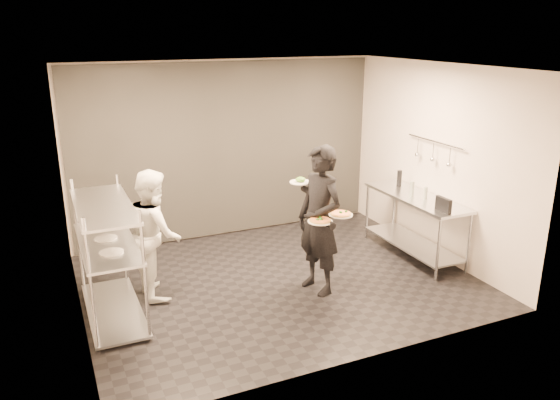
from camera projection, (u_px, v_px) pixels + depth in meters
name	position (u px, v px, depth m)	size (l,w,h in m)	color
room_shell	(246.00, 161.00, 7.94)	(5.00, 4.00, 2.80)	black
pass_rack	(108.00, 254.00, 6.27)	(0.60, 1.60, 1.50)	#B2B4B9
prep_counter	(415.00, 215.00, 8.00)	(0.60, 1.80, 0.92)	#B2B4B9
utensil_rail	(434.00, 152.00, 7.81)	(0.07, 1.20, 0.31)	#B2B4B9
waiter	(320.00, 220.00, 6.81)	(0.69, 0.46, 1.90)	black
chef	(154.00, 233.00, 6.78)	(0.79, 0.61, 1.62)	silver
pizza_plate_near	(320.00, 221.00, 6.55)	(0.30, 0.30, 0.05)	silver
pizza_plate_far	(341.00, 214.00, 6.69)	(0.30, 0.30, 0.05)	silver
salad_plate	(300.00, 181.00, 6.90)	(0.27, 0.27, 0.07)	silver
pos_monitor	(443.00, 205.00, 7.20)	(0.05, 0.27, 0.19)	black
bottle_green	(412.00, 189.00, 7.85)	(0.06, 0.06, 0.22)	gray
bottle_clear	(425.00, 193.00, 7.74)	(0.05, 0.05, 0.18)	gray
bottle_dark	(399.00, 178.00, 8.35)	(0.07, 0.07, 0.25)	black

